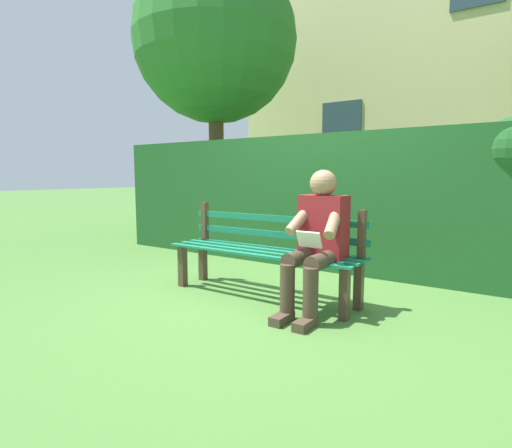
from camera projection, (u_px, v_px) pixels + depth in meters
name	position (u px, v px, depth m)	size (l,w,h in m)	color
ground	(262.00, 297.00, 3.78)	(60.00, 60.00, 0.00)	#477533
park_bench	(266.00, 251.00, 3.78)	(1.90, 0.47, 0.84)	#4C3828
person_seated	(317.00, 238.00, 3.29)	(0.44, 0.73, 1.17)	maroon
hedge_backdrop	(331.00, 199.00, 5.01)	(6.48, 0.78, 1.69)	#1E5123
tree	(213.00, 46.00, 7.41)	(3.08, 2.93, 5.01)	brown
building_facade	(485.00, 49.00, 8.63)	(10.11, 3.30, 7.63)	beige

